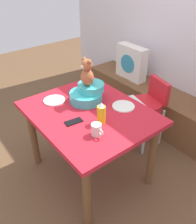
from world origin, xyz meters
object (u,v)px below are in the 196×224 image
(dining_table, at_px, (89,122))
(coffee_mug, at_px, (97,130))
(dinner_plate_near, at_px, (123,106))
(ketchup_bottle, at_px, (101,113))
(teddy_bear, at_px, (87,73))
(highchair, at_px, (147,104))
(cell_phone, at_px, (74,122))
(dinner_plate_far, at_px, (54,100))
(pillow_floral_left, at_px, (131,63))
(infant_seat_teal, at_px, (88,94))

(dining_table, height_order, coffee_mug, coffee_mug)
(dinner_plate_near, bearing_deg, ketchup_bottle, -78.88)
(teddy_bear, bearing_deg, highchair, 76.07)
(cell_phone, bearing_deg, dinner_plate_near, -92.50)
(teddy_bear, bearing_deg, dinner_plate_near, 32.57)
(coffee_mug, distance_m, dinner_plate_far, 0.63)
(pillow_floral_left, height_order, highchair, pillow_floral_left)
(infant_seat_teal, relative_size, teddy_bear, 1.32)
(dining_table, xyz_separation_m, dinner_plate_far, (-0.34, -0.15, 0.12))
(highchair, distance_m, coffee_mug, 0.99)
(highchair, xyz_separation_m, teddy_bear, (-0.17, -0.67, 0.50))
(pillow_floral_left, xyz_separation_m, cell_phone, (0.73, -1.38, 0.06))
(highchair, relative_size, cell_phone, 5.49)
(dining_table, bearing_deg, pillow_floral_left, 119.52)
(dining_table, xyz_separation_m, highchair, (0.01, 0.77, -0.10))
(highchair, distance_m, cell_phone, 0.99)
(pillow_floral_left, xyz_separation_m, dinner_plate_near, (0.80, -0.90, 0.07))
(pillow_floral_left, distance_m, dining_table, 1.36)
(ketchup_bottle, height_order, dinner_plate_near, ketchup_bottle)
(dining_table, distance_m, cell_phone, 0.23)
(coffee_mug, distance_m, cell_phone, 0.25)
(teddy_bear, bearing_deg, dining_table, -32.91)
(ketchup_bottle, relative_size, dinner_plate_near, 0.92)
(dinner_plate_far, bearing_deg, dinner_plate_near, 42.60)
(dining_table, relative_size, ketchup_bottle, 5.95)
(cell_phone, bearing_deg, teddy_bear, -47.62)
(ketchup_bottle, bearing_deg, highchair, 102.97)
(teddy_bear, distance_m, dinner_plate_near, 0.44)
(infant_seat_teal, distance_m, dinner_plate_near, 0.35)
(highchair, xyz_separation_m, coffee_mug, (0.28, -0.91, 0.27))
(coffee_mug, bearing_deg, highchair, 107.31)
(ketchup_bottle, bearing_deg, infant_seat_teal, 161.10)
(dining_table, distance_m, ketchup_bottle, 0.28)
(dining_table, relative_size, infant_seat_teal, 3.34)
(highchair, relative_size, coffee_mug, 6.58)
(coffee_mug, relative_size, dinner_plate_far, 0.60)
(ketchup_bottle, distance_m, dinner_plate_far, 0.55)
(highchair, xyz_separation_m, ketchup_bottle, (0.18, -0.79, 0.31))
(highchair, xyz_separation_m, dinner_plate_near, (0.12, -0.48, 0.22))
(coffee_mug, bearing_deg, teddy_bear, 151.38)
(highchair, distance_m, ketchup_bottle, 0.86)
(ketchup_bottle, distance_m, cell_phone, 0.24)
(highchair, distance_m, infant_seat_teal, 0.75)
(pillow_floral_left, height_order, cell_phone, pillow_floral_left)
(pillow_floral_left, height_order, dining_table, pillow_floral_left)
(ketchup_bottle, xyz_separation_m, coffee_mug, (0.10, -0.13, -0.04))
(dining_table, height_order, highchair, highchair)
(coffee_mug, relative_size, cell_phone, 0.83)
(ketchup_bottle, bearing_deg, dining_table, 174.49)
(dining_table, bearing_deg, teddy_bear, 147.09)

